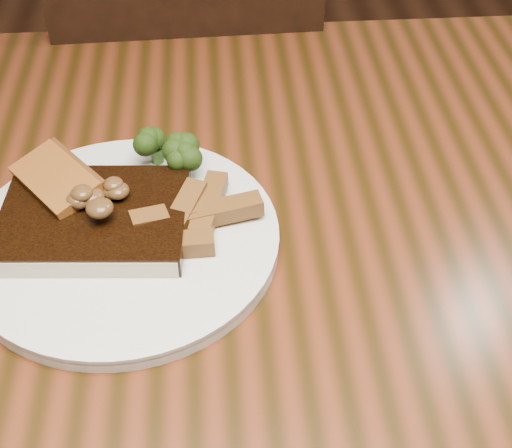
{
  "coord_description": "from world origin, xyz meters",
  "views": [
    {
      "loc": [
        -0.02,
        -0.5,
        1.25
      ],
      "look_at": [
        0.02,
        -0.01,
        0.78
      ],
      "focal_mm": 50.0,
      "sensor_mm": 36.0,
      "label": 1
    }
  ],
  "objects_px": {
    "dining_table": "(241,303)",
    "steak": "(95,220)",
    "garlic_bread": "(61,196)",
    "potato_wedges": "(197,222)",
    "chair_far": "(197,154)",
    "plate": "(125,240)"
  },
  "relations": [
    {
      "from": "dining_table",
      "to": "steak",
      "type": "xyz_separation_m",
      "value": [
        -0.14,
        0.02,
        0.12
      ]
    },
    {
      "from": "garlic_bread",
      "to": "potato_wedges",
      "type": "relative_size",
      "value": 0.9
    },
    {
      "from": "steak",
      "to": "potato_wedges",
      "type": "height_order",
      "value": "steak"
    },
    {
      "from": "chair_far",
      "to": "plate",
      "type": "xyz_separation_m",
      "value": [
        -0.06,
        -0.54,
        0.31
      ]
    },
    {
      "from": "plate",
      "to": "garlic_bread",
      "type": "distance_m",
      "value": 0.09
    },
    {
      "from": "chair_far",
      "to": "potato_wedges",
      "type": "relative_size",
      "value": 7.63
    },
    {
      "from": "chair_far",
      "to": "garlic_bread",
      "type": "height_order",
      "value": "chair_far"
    },
    {
      "from": "chair_far",
      "to": "steak",
      "type": "bearing_deg",
      "value": 78.61
    },
    {
      "from": "dining_table",
      "to": "garlic_bread",
      "type": "relative_size",
      "value": 16.62
    },
    {
      "from": "steak",
      "to": "garlic_bread",
      "type": "height_order",
      "value": "steak"
    },
    {
      "from": "dining_table",
      "to": "chair_far",
      "type": "distance_m",
      "value": 0.58
    },
    {
      "from": "chair_far",
      "to": "potato_wedges",
      "type": "bearing_deg",
      "value": 89.4
    },
    {
      "from": "dining_table",
      "to": "garlic_bread",
      "type": "bearing_deg",
      "value": 162.21
    },
    {
      "from": "chair_far",
      "to": "plate",
      "type": "height_order",
      "value": "chair_far"
    },
    {
      "from": "plate",
      "to": "potato_wedges",
      "type": "height_order",
      "value": "potato_wedges"
    },
    {
      "from": "plate",
      "to": "garlic_bread",
      "type": "bearing_deg",
      "value": 141.73
    },
    {
      "from": "chair_far",
      "to": "potato_wedges",
      "type": "distance_m",
      "value": 0.63
    },
    {
      "from": "plate",
      "to": "garlic_bread",
      "type": "xyz_separation_m",
      "value": [
        -0.07,
        0.05,
        0.02
      ]
    },
    {
      "from": "potato_wedges",
      "to": "dining_table",
      "type": "bearing_deg",
      "value": -10.96
    },
    {
      "from": "dining_table",
      "to": "potato_wedges",
      "type": "distance_m",
      "value": 0.12
    },
    {
      "from": "potato_wedges",
      "to": "plate",
      "type": "bearing_deg",
      "value": -178.09
    },
    {
      "from": "potato_wedges",
      "to": "chair_far",
      "type": "bearing_deg",
      "value": 91.21
    }
  ]
}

